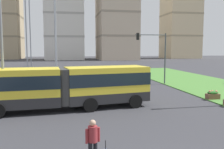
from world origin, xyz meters
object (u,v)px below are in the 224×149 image
pedestrian_crossing (93,139)px  apartment_tower_eastcentre (181,5)px  traffic_light_far_right (156,50)px  streetlight_left (1,38)px  articulated_bus (69,86)px  car_silver_hatch (51,80)px  apartment_tower_centre (116,4)px  flower_planter_4 (213,95)px

pedestrian_crossing → apartment_tower_eastcentre: (49.38, 95.39, 22.48)m
traffic_light_far_right → streetlight_left: streetlight_left is taller
articulated_bus → car_silver_hatch: 11.28m
streetlight_left → apartment_tower_eastcentre: (54.54, 86.50, 18.41)m
streetlight_left → apartment_tower_centre: 83.56m
apartment_tower_centre → apartment_tower_eastcentre: apartment_tower_eastcentre is taller
articulated_bus → traffic_light_far_right: traffic_light_far_right is taller
articulated_bus → traffic_light_far_right: bearing=45.3°
streetlight_left → apartment_tower_centre: apartment_tower_centre is taller
car_silver_hatch → traffic_light_far_right: bearing=-2.4°
car_silver_hatch → pedestrian_crossing: pedestrian_crossing is taller
flower_planter_4 → apartment_tower_centre: bearing=84.6°
pedestrian_crossing → apartment_tower_centre: size_ratio=0.04×
car_silver_hatch → apartment_tower_centre: size_ratio=0.11×
streetlight_left → pedestrian_crossing: bearing=-59.9°
apartment_tower_eastcentre → articulated_bus: bearing=-120.1°
car_silver_hatch → traffic_light_far_right: (12.39, -0.52, 3.48)m
streetlight_left → apartment_tower_centre: size_ratio=0.22×
apartment_tower_centre → articulated_bus: bearing=-103.9°
pedestrian_crossing → apartment_tower_eastcentre: bearing=62.6°
traffic_light_far_right → car_silver_hatch: bearing=177.6°
flower_planter_4 → apartment_tower_centre: apartment_tower_centre is taller
flower_planter_4 → car_silver_hatch: bearing=144.3°
pedestrian_crossing → streetlight_left: (-5.16, 8.89, 4.08)m
flower_planter_4 → apartment_tower_centre: 80.49m
articulated_bus → pedestrian_crossing: articulated_bus is taller
car_silver_hatch → streetlight_left: streetlight_left is taller
articulated_bus → streetlight_left: streetlight_left is taller
traffic_light_far_right → apartment_tower_eastcentre: (39.69, 75.90, 19.26)m
articulated_bus → car_silver_hatch: articulated_bus is taller
traffic_light_far_right → pedestrian_crossing: bearing=-116.4°
streetlight_left → car_silver_hatch: bearing=77.5°
traffic_light_far_right → apartment_tower_eastcentre: size_ratio=0.13×
car_silver_hatch → streetlight_left: (-2.46, -11.12, 4.33)m
articulated_bus → apartment_tower_centre: (19.38, 78.39, 19.76)m
car_silver_hatch → streetlight_left: size_ratio=0.49×
car_silver_hatch → flower_planter_4: size_ratio=4.16×
car_silver_hatch → traffic_light_far_right: 12.88m
streetlight_left → flower_planter_4: bearing=3.7°
articulated_bus → apartment_tower_eastcentre: size_ratio=0.26×
articulated_bus → pedestrian_crossing: (0.78, -8.93, -0.65)m
car_silver_hatch → apartment_tower_centre: bearing=72.4°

